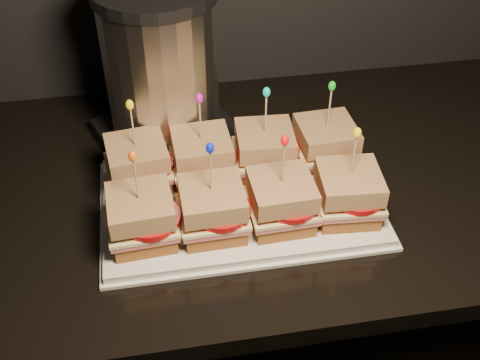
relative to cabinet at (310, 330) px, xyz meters
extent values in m
cube|color=black|center=(0.00, 0.00, 0.00)|extent=(2.66, 0.60, 0.88)
cube|color=black|center=(0.00, 0.00, 0.46)|extent=(2.70, 0.64, 0.03)
cube|color=white|center=(-0.17, -0.07, 0.49)|extent=(0.44, 0.27, 0.02)
cube|color=white|center=(-0.17, -0.07, 0.48)|extent=(0.45, 0.28, 0.01)
cube|color=brown|center=(-0.33, -0.01, 0.51)|extent=(0.10, 0.10, 0.02)
cube|color=#B75551|center=(-0.33, -0.01, 0.52)|extent=(0.11, 0.11, 0.01)
cube|color=#FFE7A1|center=(-0.33, -0.01, 0.53)|extent=(0.11, 0.11, 0.01)
cylinder|color=#B50F10|center=(-0.32, -0.01, 0.54)|extent=(0.09, 0.09, 0.01)
cube|color=maroon|center=(-0.33, -0.01, 0.56)|extent=(0.10, 0.10, 0.03)
cylinder|color=tan|center=(-0.33, -0.01, 0.60)|extent=(0.00, 0.00, 0.09)
ellipsoid|color=yellow|center=(-0.33, -0.01, 0.65)|extent=(0.01, 0.01, 0.02)
cube|color=brown|center=(-0.22, -0.01, 0.51)|extent=(0.09, 0.09, 0.02)
cube|color=#B75551|center=(-0.22, -0.01, 0.52)|extent=(0.10, 0.10, 0.01)
cube|color=#FFE7A1|center=(-0.22, -0.01, 0.53)|extent=(0.10, 0.10, 0.01)
cylinder|color=#B50F10|center=(-0.21, -0.01, 0.54)|extent=(0.09, 0.09, 0.01)
cube|color=maroon|center=(-0.22, -0.01, 0.56)|extent=(0.09, 0.09, 0.03)
cylinder|color=tan|center=(-0.22, -0.01, 0.60)|extent=(0.00, 0.00, 0.09)
ellipsoid|color=#C714A3|center=(-0.22, -0.01, 0.65)|extent=(0.01, 0.01, 0.02)
cube|color=brown|center=(-0.12, -0.01, 0.51)|extent=(0.10, 0.10, 0.02)
cube|color=#B75551|center=(-0.12, -0.01, 0.52)|extent=(0.10, 0.10, 0.01)
cube|color=#FFE7A1|center=(-0.12, -0.01, 0.53)|extent=(0.11, 0.10, 0.01)
cylinder|color=#B50F10|center=(-0.11, -0.01, 0.54)|extent=(0.09, 0.09, 0.01)
cube|color=maroon|center=(-0.12, -0.01, 0.56)|extent=(0.10, 0.10, 0.03)
cylinder|color=tan|center=(-0.12, -0.01, 0.60)|extent=(0.00, 0.00, 0.09)
ellipsoid|color=#0DC1B6|center=(-0.12, -0.01, 0.65)|extent=(0.01, 0.01, 0.02)
cube|color=brown|center=(-0.02, -0.01, 0.51)|extent=(0.09, 0.09, 0.02)
cube|color=#B75551|center=(-0.02, -0.01, 0.52)|extent=(0.10, 0.10, 0.01)
cube|color=#FFE7A1|center=(-0.02, -0.01, 0.53)|extent=(0.11, 0.10, 0.01)
cylinder|color=#B50F10|center=(0.00, -0.01, 0.54)|extent=(0.09, 0.09, 0.01)
cube|color=maroon|center=(-0.02, -0.01, 0.56)|extent=(0.10, 0.10, 0.03)
cylinder|color=tan|center=(-0.02, -0.01, 0.60)|extent=(0.00, 0.00, 0.09)
ellipsoid|color=green|center=(-0.02, -0.01, 0.65)|extent=(0.01, 0.01, 0.02)
cube|color=brown|center=(-0.33, -0.13, 0.51)|extent=(0.10, 0.10, 0.02)
cube|color=#B75551|center=(-0.33, -0.13, 0.52)|extent=(0.10, 0.10, 0.01)
cube|color=#FFE7A1|center=(-0.33, -0.13, 0.53)|extent=(0.11, 0.10, 0.01)
cylinder|color=#B50F10|center=(-0.32, -0.14, 0.54)|extent=(0.09, 0.09, 0.01)
cube|color=maroon|center=(-0.33, -0.13, 0.56)|extent=(0.10, 0.10, 0.03)
cylinder|color=tan|center=(-0.33, -0.13, 0.60)|extent=(0.00, 0.00, 0.09)
ellipsoid|color=#F65A0E|center=(-0.33, -0.13, 0.65)|extent=(0.01, 0.01, 0.02)
cube|color=brown|center=(-0.22, -0.13, 0.51)|extent=(0.09, 0.09, 0.02)
cube|color=#B75551|center=(-0.22, -0.13, 0.52)|extent=(0.10, 0.10, 0.01)
cube|color=#FFE7A1|center=(-0.22, -0.13, 0.53)|extent=(0.10, 0.10, 0.01)
cylinder|color=#B50F10|center=(-0.21, -0.14, 0.54)|extent=(0.09, 0.09, 0.01)
cube|color=maroon|center=(-0.22, -0.13, 0.56)|extent=(0.09, 0.09, 0.03)
cylinder|color=tan|center=(-0.22, -0.13, 0.60)|extent=(0.00, 0.00, 0.09)
ellipsoid|color=#0B1BD2|center=(-0.22, -0.13, 0.65)|extent=(0.01, 0.01, 0.02)
cube|color=brown|center=(-0.12, -0.13, 0.51)|extent=(0.09, 0.09, 0.02)
cube|color=#B75551|center=(-0.12, -0.13, 0.52)|extent=(0.10, 0.10, 0.01)
cube|color=#FFE7A1|center=(-0.12, -0.13, 0.53)|extent=(0.10, 0.10, 0.01)
cylinder|color=#B50F10|center=(-0.11, -0.14, 0.54)|extent=(0.09, 0.09, 0.01)
cube|color=maroon|center=(-0.12, -0.13, 0.56)|extent=(0.09, 0.09, 0.03)
cylinder|color=tan|center=(-0.12, -0.13, 0.60)|extent=(0.00, 0.00, 0.09)
ellipsoid|color=red|center=(-0.12, -0.13, 0.65)|extent=(0.01, 0.01, 0.02)
cube|color=brown|center=(-0.02, -0.13, 0.51)|extent=(0.10, 0.10, 0.02)
cube|color=#B75551|center=(-0.02, -0.13, 0.52)|extent=(0.11, 0.10, 0.01)
cube|color=#FFE7A1|center=(-0.02, -0.13, 0.53)|extent=(0.11, 0.10, 0.01)
cylinder|color=#B50F10|center=(0.00, -0.14, 0.54)|extent=(0.09, 0.09, 0.01)
cube|color=maroon|center=(-0.02, -0.13, 0.56)|extent=(0.10, 0.10, 0.03)
cylinder|color=tan|center=(-0.02, -0.13, 0.60)|extent=(0.00, 0.00, 0.09)
ellipsoid|color=yellow|center=(-0.02, -0.13, 0.65)|extent=(0.01, 0.01, 0.02)
cube|color=#262628|center=(-0.27, 0.13, 0.49)|extent=(0.28, 0.26, 0.03)
cylinder|color=silver|center=(-0.27, 0.13, 0.63)|extent=(0.19, 0.19, 0.25)
camera|label=1|loc=(-0.29, -0.77, 1.15)|focal=45.00mm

